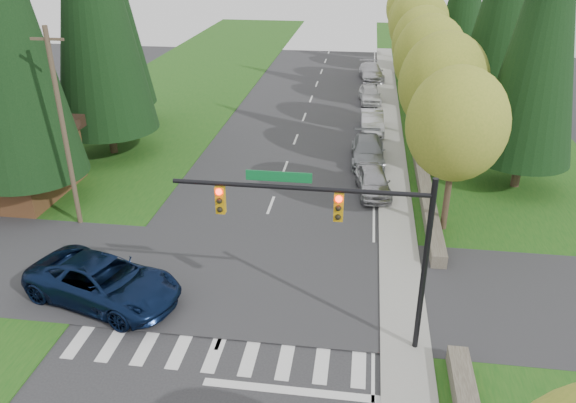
% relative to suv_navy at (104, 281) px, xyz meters
% --- Properties ---
extents(grass_east, '(14.00, 110.00, 0.06)m').
position_rel_suv_navy_xyz_m(grass_east, '(18.27, 14.21, -0.88)').
color(grass_east, '#194C14').
rests_on(grass_east, ground).
extents(grass_west, '(14.00, 110.00, 0.06)m').
position_rel_suv_navy_xyz_m(grass_west, '(-7.73, 14.21, -0.88)').
color(grass_west, '#194C14').
rests_on(grass_west, ground).
extents(cross_street, '(120.00, 8.00, 0.10)m').
position_rel_suv_navy_xyz_m(cross_street, '(5.27, 2.21, -0.91)').
color(cross_street, '#28282B').
rests_on(cross_street, ground).
extents(sidewalk_east, '(1.80, 80.00, 0.13)m').
position_rel_suv_navy_xyz_m(sidewalk_east, '(12.17, 16.21, -0.85)').
color(sidewalk_east, gray).
rests_on(sidewalk_east, ground).
extents(curb_east, '(0.20, 80.00, 0.13)m').
position_rel_suv_navy_xyz_m(curb_east, '(11.32, 16.21, -0.85)').
color(curb_east, gray).
rests_on(curb_east, ground).
extents(stone_wall_north, '(0.70, 40.00, 0.70)m').
position_rel_suv_navy_xyz_m(stone_wall_north, '(13.87, 24.21, -0.56)').
color(stone_wall_north, '#4C4438').
rests_on(stone_wall_north, ground).
extents(traffic_signal, '(8.70, 0.37, 6.80)m').
position_rel_suv_navy_xyz_m(traffic_signal, '(9.64, -1.29, 4.07)').
color(traffic_signal, black).
rests_on(traffic_signal, ground).
extents(brown_building, '(8.40, 8.40, 5.40)m').
position_rel_suv_navy_xyz_m(brown_building, '(-9.73, 9.21, 2.23)').
color(brown_building, '#4C2D19').
rests_on(brown_building, ground).
extents(utility_pole, '(1.60, 0.24, 10.00)m').
position_rel_suv_navy_xyz_m(utility_pole, '(-4.23, 6.21, 4.23)').
color(utility_pole, '#473828').
rests_on(utility_pole, ground).
extents(decid_tree_0, '(4.80, 4.80, 8.37)m').
position_rel_suv_navy_xyz_m(decid_tree_0, '(14.47, 8.21, 4.69)').
color(decid_tree_0, '#38281C').
rests_on(decid_tree_0, ground).
extents(decid_tree_1, '(5.20, 5.20, 8.80)m').
position_rel_suv_navy_xyz_m(decid_tree_1, '(14.57, 15.21, 4.89)').
color(decid_tree_1, '#38281C').
rests_on(decid_tree_1, ground).
extents(decid_tree_2, '(5.00, 5.00, 8.82)m').
position_rel_suv_navy_xyz_m(decid_tree_2, '(14.37, 22.21, 5.02)').
color(decid_tree_2, '#38281C').
rests_on(decid_tree_2, ground).
extents(decid_tree_3, '(5.00, 5.00, 8.55)m').
position_rel_suv_navy_xyz_m(decid_tree_3, '(14.47, 29.21, 4.75)').
color(decid_tree_3, '#38281C').
rests_on(decid_tree_3, ground).
extents(decid_tree_4, '(5.40, 5.40, 9.18)m').
position_rel_suv_navy_xyz_m(decid_tree_4, '(14.57, 36.21, 5.15)').
color(decid_tree_4, '#38281C').
rests_on(decid_tree_4, ground).
extents(decid_tree_5, '(4.80, 4.80, 8.30)m').
position_rel_suv_navy_xyz_m(decid_tree_5, '(14.37, 43.21, 4.62)').
color(decid_tree_5, '#38281C').
rests_on(decid_tree_5, ground).
extents(decid_tree_6, '(5.20, 5.20, 8.86)m').
position_rel_suv_navy_xyz_m(decid_tree_6, '(14.47, 50.21, 4.95)').
color(decid_tree_6, '#38281C').
rests_on(decid_tree_6, ground).
extents(conifer_e_a, '(5.44, 5.44, 17.80)m').
position_rel_suv_navy_xyz_m(conifer_e_a, '(19.27, 14.21, 8.88)').
color(conifer_e_a, '#38281C').
rests_on(conifer_e_a, ground).
extents(suv_navy, '(7.14, 4.76, 1.82)m').
position_rel_suv_navy_xyz_m(suv_navy, '(0.00, 0.00, 0.00)').
color(suv_navy, '#0B1837').
rests_on(suv_navy, ground).
extents(parked_car_a, '(2.38, 4.65, 1.52)m').
position_rel_suv_navy_xyz_m(parked_car_a, '(10.87, 12.13, -0.15)').
color(parked_car_a, '#B0B0B5').
rests_on(parked_car_a, ground).
extents(parked_car_b, '(2.32, 5.32, 1.52)m').
position_rel_suv_navy_xyz_m(parked_car_b, '(10.51, 17.05, -0.15)').
color(parked_car_b, gray).
rests_on(parked_car_b, ground).
extents(parked_car_c, '(1.89, 4.78, 1.55)m').
position_rel_suv_navy_xyz_m(parked_car_c, '(10.74, 23.21, -0.14)').
color(parked_car_c, '#B6B5BA').
rests_on(parked_car_c, ground).
extents(parked_car_d, '(2.22, 4.56, 1.50)m').
position_rel_suv_navy_xyz_m(parked_car_d, '(10.53, 31.32, -0.16)').
color(parked_car_d, silver).
rests_on(parked_car_d, ground).
extents(parked_car_e, '(2.87, 5.68, 1.58)m').
position_rel_suv_navy_xyz_m(parked_car_e, '(10.59, 39.85, -0.12)').
color(parked_car_e, silver).
rests_on(parked_car_e, ground).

